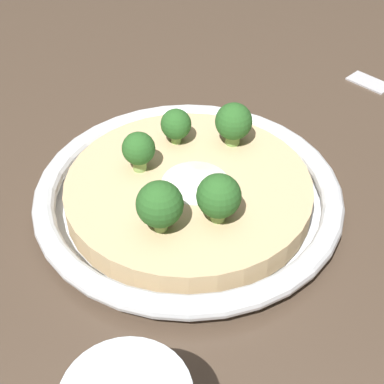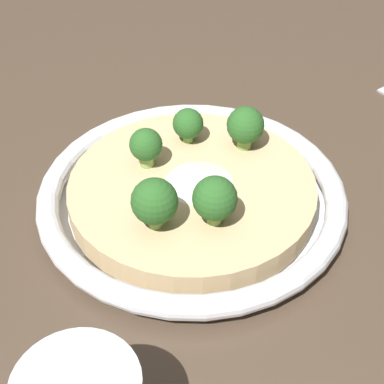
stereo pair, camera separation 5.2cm
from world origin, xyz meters
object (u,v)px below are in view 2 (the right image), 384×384
broccoli_front_right (245,126)px  broccoli_front_left (215,199)px  broccoli_right (188,124)px  broccoli_back_right (146,146)px  risotto_bowl (192,194)px  broccoli_left (155,202)px

broccoli_front_right → broccoli_front_left: broccoli_front_left is taller
broccoli_front_right → broccoli_front_left: 0.11m
broccoli_front_right → broccoli_right: 0.05m
broccoli_front_right → broccoli_front_left: (-0.10, 0.02, 0.00)m
broccoli_back_right → broccoli_right: broccoli_back_right is taller
broccoli_front_left → broccoli_back_right: bearing=45.5°
broccoli_right → broccoli_front_left: bearing=-161.8°
broccoli_right → broccoli_front_right: bearing=-92.6°
risotto_bowl → broccoli_right: (0.06, 0.01, 0.03)m
risotto_bowl → broccoli_back_right: broccoli_back_right is taller
broccoli_right → risotto_bowl: bearing=-169.4°
broccoli_front_right → broccoli_back_right: size_ratio=1.12×
risotto_bowl → broccoli_front_left: size_ratio=6.29×
broccoli_left → broccoli_back_right: bearing=15.5°
broccoli_back_right → broccoli_right: (0.04, -0.03, -0.00)m
broccoli_front_right → broccoli_back_right: broccoli_front_right is taller
broccoli_front_right → broccoli_left: broccoli_left is taller
risotto_bowl → broccoli_front_right: (0.06, -0.04, 0.04)m
broccoli_front_left → broccoli_left: size_ratio=0.96×
broccoli_right → broccoli_left: broccoli_left is taller
broccoli_front_left → broccoli_left: 0.05m
broccoli_front_left → broccoli_back_right: (0.07, 0.07, -0.00)m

